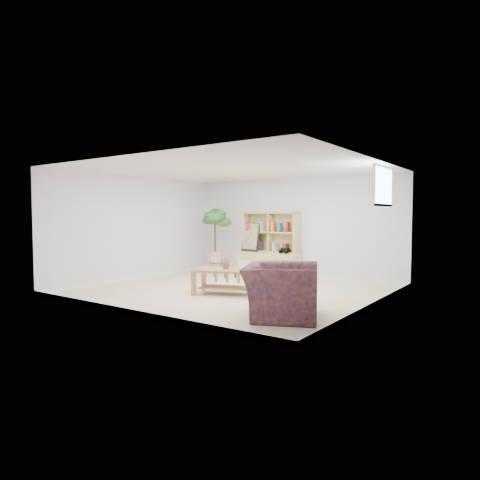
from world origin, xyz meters
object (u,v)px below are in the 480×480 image
Objects in this scene: storage_unit at (269,244)px; armchair at (281,287)px; coffee_table at (226,282)px; floor_tree at (215,241)px.

storage_unit is 1.31× the size of armchair.
coffee_table is (0.60, -2.51, -0.55)m from storage_unit.
coffee_table is 0.70× the size of floor_tree.
storage_unit is at bearing 18.63° from floor_tree.
storage_unit reaches higher than coffee_table.
armchair is at bearing -49.64° from coffee_table.
floor_tree reaches higher than storage_unit.
floor_tree is (-1.92, 2.07, 0.60)m from coffee_table.
coffee_table is at bearing 35.83° from armchair.
storage_unit is at bearing 9.07° from armchair.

